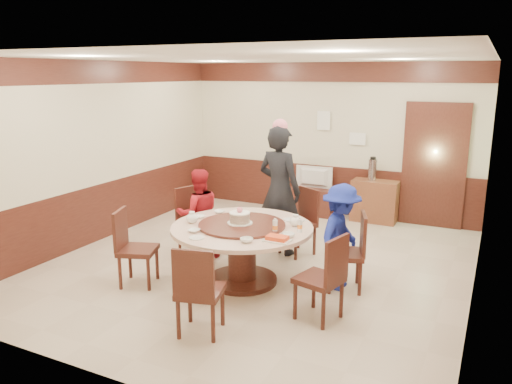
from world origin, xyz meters
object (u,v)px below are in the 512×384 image
at_px(banquet_table, 242,242).
at_px(thermos, 372,170).
at_px(person_standing, 279,190).
at_px(tv_stand, 312,201).
at_px(birthday_cake, 240,218).
at_px(person_blue, 341,237).
at_px(person_red, 199,214).
at_px(television, 313,178).
at_px(shrimp_platter, 277,239).
at_px(side_cabinet, 375,201).

relative_size(banquet_table, thermos, 4.68).
xyz_separation_m(person_standing, thermos, (0.84, 2.20, -0.01)).
distance_m(tv_stand, thermos, 1.30).
height_order(birthday_cake, thermos, thermos).
relative_size(person_blue, tv_stand, 1.55).
bearing_deg(banquet_table, person_blue, 18.52).
height_order(person_red, person_blue, person_blue).
distance_m(person_red, birthday_cake, 1.11).
xyz_separation_m(person_standing, television, (-0.26, 2.17, -0.24)).
distance_m(banquet_table, shrimp_platter, 0.75).
relative_size(birthday_cake, television, 0.45).
xyz_separation_m(person_standing, person_red, (-0.96, -0.69, -0.30)).
relative_size(person_standing, birthday_cake, 5.98).
distance_m(person_blue, side_cabinet, 3.06).
xyz_separation_m(shrimp_platter, television, (-0.91, 3.73, -0.07)).
distance_m(person_standing, side_cabinet, 2.45).
distance_m(person_blue, tv_stand, 3.36).
xyz_separation_m(person_red, side_cabinet, (1.87, 2.89, -0.27)).
xyz_separation_m(shrimp_platter, thermos, (0.19, 3.76, 0.16)).
distance_m(banquet_table, birthday_cake, 0.32).
distance_m(tv_stand, television, 0.45).
relative_size(birthday_cake, shrimp_platter, 1.06).
relative_size(person_red, person_blue, 0.98).
bearing_deg(person_blue, banquet_table, 112.71).
relative_size(tv_stand, television, 1.20).
relative_size(person_standing, tv_stand, 2.23).
bearing_deg(side_cabinet, banquet_table, -104.47).
distance_m(banquet_table, person_standing, 1.29).
distance_m(person_red, shrimp_platter, 1.84).
height_order(birthday_cake, shrimp_platter, birthday_cake).
bearing_deg(shrimp_platter, thermos, 87.18).
xyz_separation_m(birthday_cake, thermos, (0.85, 3.42, 0.09)).
bearing_deg(thermos, side_cabinet, 0.00).
relative_size(person_blue, shrimp_platter, 4.40).
xyz_separation_m(shrimp_platter, tv_stand, (-0.91, 3.73, -0.53)).
relative_size(person_standing, person_red, 1.46).
relative_size(birthday_cake, thermos, 0.83).
bearing_deg(side_cabinet, thermos, 180.00).
height_order(banquet_table, shrimp_platter, shrimp_platter).
bearing_deg(person_standing, shrimp_platter, 124.35).
bearing_deg(person_red, birthday_cake, 107.96).
height_order(person_red, birthday_cake, person_red).
bearing_deg(television, banquet_table, 93.89).
xyz_separation_m(television, thermos, (1.10, 0.03, 0.24)).
height_order(television, side_cabinet, television).
bearing_deg(person_red, person_blue, 133.20).
bearing_deg(birthday_cake, shrimp_platter, -27.23).
height_order(banquet_table, television, television).
xyz_separation_m(birthday_cake, television, (-0.25, 3.39, -0.15)).
bearing_deg(person_blue, person_red, 90.25).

